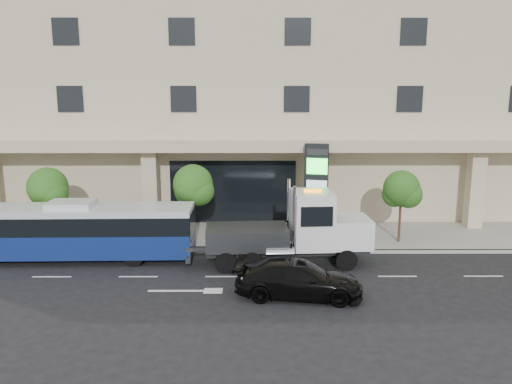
# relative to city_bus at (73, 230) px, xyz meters

# --- Properties ---
(ground) EXTENTS (120.00, 120.00, 0.00)m
(ground) POSITION_rel_city_bus_xyz_m (7.78, -0.93, -1.55)
(ground) COLOR black
(ground) RESTS_ON ground
(sidewalk) EXTENTS (120.00, 6.00, 0.15)m
(sidewalk) POSITION_rel_city_bus_xyz_m (7.78, 4.07, -1.48)
(sidewalk) COLOR gray
(sidewalk) RESTS_ON ground
(curb) EXTENTS (120.00, 0.30, 0.15)m
(curb) POSITION_rel_city_bus_xyz_m (7.78, 1.07, -1.48)
(curb) COLOR gray
(curb) RESTS_ON ground
(convention_center) EXTENTS (60.00, 17.60, 20.00)m
(convention_center) POSITION_rel_city_bus_xyz_m (7.78, 14.49, 8.42)
(convention_center) COLOR #C4B693
(convention_center) RESTS_ON ground
(tree_left) EXTENTS (2.27, 2.20, 4.22)m
(tree_left) POSITION_rel_city_bus_xyz_m (-2.20, 2.66, 1.56)
(tree_left) COLOR #422B19
(tree_left) RESTS_ON sidewalk
(tree_mid) EXTENTS (2.28, 2.20, 4.38)m
(tree_mid) POSITION_rel_city_bus_xyz_m (5.80, 2.66, 1.71)
(tree_mid) COLOR #422B19
(tree_mid) RESTS_ON sidewalk
(tree_right) EXTENTS (2.10, 2.00, 4.04)m
(tree_right) POSITION_rel_city_bus_xyz_m (17.30, 2.66, 1.48)
(tree_right) COLOR #422B19
(tree_right) RESTS_ON sidewalk
(city_bus) EXTENTS (12.10, 2.78, 3.05)m
(city_bus) POSITION_rel_city_bus_xyz_m (0.00, 0.00, 0.00)
(city_bus) COLOR black
(city_bus) RESTS_ON ground
(tow_truck) EXTENTS (9.11, 2.68, 4.14)m
(tow_truck) POSITION_rel_city_bus_xyz_m (11.18, -0.77, 0.15)
(tow_truck) COLOR #2D3033
(tow_truck) RESTS_ON ground
(black_sedan) EXTENTS (5.49, 2.76, 1.53)m
(black_sedan) POSITION_rel_city_bus_xyz_m (10.99, -4.73, -0.79)
(black_sedan) COLOR black
(black_sedan) RESTS_ON ground
(signage_pylon) EXTENTS (1.42, 0.81, 5.39)m
(signage_pylon) POSITION_rel_city_bus_xyz_m (12.71, 3.88, 1.34)
(signage_pylon) COLOR black
(signage_pylon) RESTS_ON sidewalk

